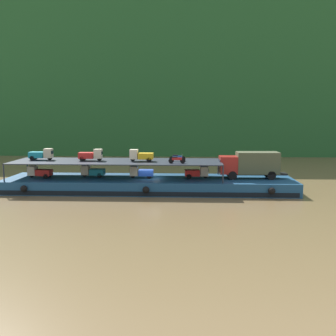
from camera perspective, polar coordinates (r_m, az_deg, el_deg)
name	(u,v)px	position (r m, az deg, el deg)	size (l,w,h in m)	color
ground_plane	(149,191)	(46.74, -2.70, -3.26)	(400.00, 400.00, 0.00)	brown
hillside_far_bank	(170,70)	(103.16, 0.28, 13.95)	(118.29, 40.95, 35.50)	#235628
cargo_barge	(149,184)	(46.58, -2.71, -2.36)	(33.59, 8.09, 1.50)	navy
covered_lorry	(251,164)	(46.89, 11.83, 0.57)	(7.91, 2.49, 3.10)	maroon
cargo_rack	(117,161)	(46.72, -7.37, 0.94)	(24.39, 6.69, 2.00)	#232833
mini_truck_lower_stern	(40,172)	(48.94, -18.05, -0.54)	(2.79, 1.29, 1.38)	red
mini_truck_lower_aft	(93,171)	(47.89, -10.83, -0.47)	(2.77, 1.25, 1.38)	teal
mini_truck_lower_mid	(141,172)	(46.45, -3.89, -0.60)	(2.78, 1.26, 1.38)	#1E47B7
mini_truck_lower_fore	(197,172)	(46.34, 4.20, -0.62)	(2.79, 1.29, 1.38)	red
mini_truck_upper_stern	(41,154)	(49.50, -17.80, 1.89)	(2.76, 1.24, 1.38)	teal
mini_truck_upper_mid	(91,155)	(47.30, -11.05, 1.87)	(2.78, 1.26, 1.38)	red
mini_truck_upper_fore	(141,155)	(45.94, -3.90, 1.82)	(2.76, 1.23, 1.38)	gold
motorcycle_upper_port	(177,160)	(43.96, 1.27, 1.23)	(1.90, 0.55, 0.87)	black
motorcycle_upper_centre	(177,158)	(45.95, 1.34, 1.51)	(1.90, 0.55, 0.87)	black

